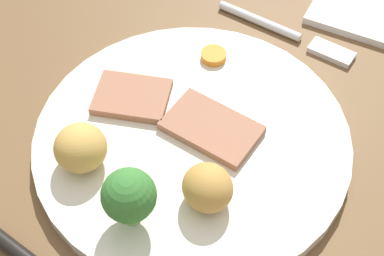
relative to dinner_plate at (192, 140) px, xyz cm
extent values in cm
cube|color=brown|center=(-1.29, 1.22, -2.50)|extent=(120.00, 84.00, 3.60)
cylinder|color=silver|center=(0.00, 0.00, 0.00)|extent=(27.50, 27.50, 1.40)
cube|color=#9E664C|center=(-0.76, -6.72, 1.10)|extent=(6.87, 7.87, 0.80)
cube|color=#9E664C|center=(-1.65, 1.71, 1.10)|extent=(5.55, 8.34, 0.80)
ellipsoid|color=tan|center=(6.92, -6.40, 2.61)|extent=(6.01, 6.00, 3.83)
ellipsoid|color=#BC8C42|center=(4.96, 4.28, 2.49)|extent=(5.50, 5.59, 3.58)
cylinder|color=orange|center=(-9.12, -2.92, 1.04)|extent=(2.48, 2.48, 0.69)
cylinder|color=#8CB766|center=(9.34, 0.11, 1.67)|extent=(1.39, 1.39, 1.93)
sphere|color=#387A33|center=(9.34, 0.11, 4.09)|extent=(4.17, 4.17, 4.17)
cylinder|color=silver|center=(-17.21, -1.85, -0.25)|extent=(1.40, 9.53, 0.90)
cube|color=silver|center=(-16.78, 6.39, -0.40)|extent=(2.23, 4.60, 0.60)
cube|color=white|center=(-25.39, 6.14, -0.30)|extent=(11.58, 9.72, 0.80)
camera|label=1|loc=(25.74, 15.03, 39.82)|focal=53.31mm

